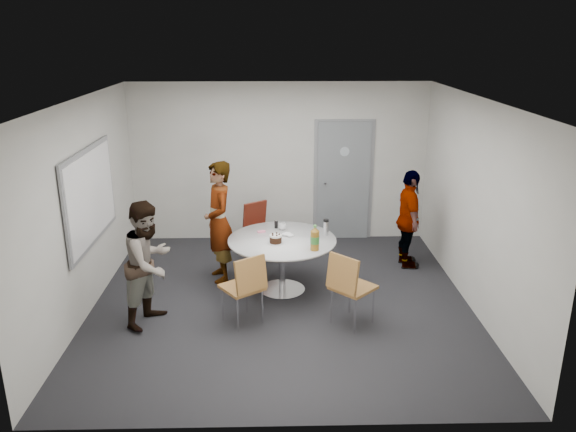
{
  "coord_description": "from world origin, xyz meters",
  "views": [
    {
      "loc": [
        -0.08,
        -6.82,
        3.49
      ],
      "look_at": [
        0.09,
        0.25,
        1.14
      ],
      "focal_mm": 35.0,
      "sensor_mm": 36.0,
      "label": 1
    }
  ],
  "objects_px": {
    "table": "(284,246)",
    "chair_far": "(259,225)",
    "person_left": "(149,263)",
    "whiteboard": "(91,196)",
    "door": "(343,181)",
    "chair_near_left": "(246,283)",
    "chair_near_right": "(348,282)",
    "person_right": "(409,219)",
    "person_main": "(219,222)"
  },
  "relations": [
    {
      "from": "person_main",
      "to": "person_left",
      "type": "height_order",
      "value": "person_main"
    },
    {
      "from": "whiteboard",
      "to": "chair_near_right",
      "type": "height_order",
      "value": "whiteboard"
    },
    {
      "from": "person_left",
      "to": "table",
      "type": "bearing_deg",
      "value": -39.6
    },
    {
      "from": "person_main",
      "to": "whiteboard",
      "type": "bearing_deg",
      "value": -87.02
    },
    {
      "from": "chair_near_right",
      "to": "chair_far",
      "type": "relative_size",
      "value": 1.05
    },
    {
      "from": "whiteboard",
      "to": "person_main",
      "type": "xyz_separation_m",
      "value": [
        1.58,
        0.59,
        -0.57
      ]
    },
    {
      "from": "table",
      "to": "chair_far",
      "type": "relative_size",
      "value": 1.62
    },
    {
      "from": "chair_near_left",
      "to": "chair_far",
      "type": "bearing_deg",
      "value": 51.42
    },
    {
      "from": "chair_near_left",
      "to": "table",
      "type": "bearing_deg",
      "value": 26.98
    },
    {
      "from": "door",
      "to": "person_main",
      "type": "xyz_separation_m",
      "value": [
        -1.98,
        -1.7,
        -0.15
      ]
    },
    {
      "from": "person_right",
      "to": "door",
      "type": "bearing_deg",
      "value": 33.1
    },
    {
      "from": "door",
      "to": "table",
      "type": "height_order",
      "value": "door"
    },
    {
      "from": "chair_near_right",
      "to": "chair_far",
      "type": "xyz_separation_m",
      "value": [
        -1.14,
        2.22,
        -0.03
      ]
    },
    {
      "from": "table",
      "to": "chair_near_left",
      "type": "xyz_separation_m",
      "value": [
        -0.48,
        -0.94,
        -0.1
      ]
    },
    {
      "from": "chair_near_right",
      "to": "person_left",
      "type": "xyz_separation_m",
      "value": [
        -2.42,
        0.18,
        0.2
      ]
    },
    {
      "from": "whiteboard",
      "to": "chair_near_right",
      "type": "relative_size",
      "value": 1.99
    },
    {
      "from": "door",
      "to": "chair_near_right",
      "type": "relative_size",
      "value": 2.22
    },
    {
      "from": "door",
      "to": "chair_near_left",
      "type": "bearing_deg",
      "value": -116.56
    },
    {
      "from": "whiteboard",
      "to": "chair_far",
      "type": "relative_size",
      "value": 2.08
    },
    {
      "from": "whiteboard",
      "to": "chair_far",
      "type": "xyz_separation_m",
      "value": [
        2.13,
        1.37,
        -0.89
      ]
    },
    {
      "from": "chair_far",
      "to": "person_main",
      "type": "distance_m",
      "value": 1.01
    },
    {
      "from": "person_main",
      "to": "person_right",
      "type": "distance_m",
      "value": 2.86
    },
    {
      "from": "chair_far",
      "to": "person_left",
      "type": "height_order",
      "value": "person_left"
    },
    {
      "from": "chair_far",
      "to": "person_right",
      "type": "xyz_separation_m",
      "value": [
        2.28,
        -0.39,
        0.2
      ]
    },
    {
      "from": "chair_near_right",
      "to": "person_right",
      "type": "relative_size",
      "value": 0.63
    },
    {
      "from": "door",
      "to": "chair_near_left",
      "type": "relative_size",
      "value": 2.28
    },
    {
      "from": "table",
      "to": "whiteboard",
      "type": "bearing_deg",
      "value": -176.71
    },
    {
      "from": "door",
      "to": "person_right",
      "type": "xyz_separation_m",
      "value": [
        0.85,
        -1.3,
        -0.26
      ]
    },
    {
      "from": "chair_near_right",
      "to": "person_left",
      "type": "bearing_deg",
      "value": -138.97
    },
    {
      "from": "door",
      "to": "chair_far",
      "type": "distance_m",
      "value": 1.76
    },
    {
      "from": "chair_near_right",
      "to": "chair_far",
      "type": "distance_m",
      "value": 2.5
    },
    {
      "from": "door",
      "to": "table",
      "type": "relative_size",
      "value": 1.43
    },
    {
      "from": "chair_near_right",
      "to": "person_left",
      "type": "relative_size",
      "value": 0.61
    },
    {
      "from": "table",
      "to": "person_main",
      "type": "xyz_separation_m",
      "value": [
        -0.93,
        0.44,
        0.21
      ]
    },
    {
      "from": "person_main",
      "to": "door",
      "type": "bearing_deg",
      "value": 113.18
    },
    {
      "from": "chair_far",
      "to": "person_main",
      "type": "xyz_separation_m",
      "value": [
        -0.55,
        -0.79,
        0.32
      ]
    },
    {
      "from": "person_left",
      "to": "chair_near_left",
      "type": "bearing_deg",
      "value": -71.9
    },
    {
      "from": "chair_near_right",
      "to": "person_right",
      "type": "bearing_deg",
      "value": 103.28
    },
    {
      "from": "door",
      "to": "person_left",
      "type": "bearing_deg",
      "value": -132.65
    },
    {
      "from": "table",
      "to": "chair_near_left",
      "type": "distance_m",
      "value": 1.06
    },
    {
      "from": "table",
      "to": "chair_near_left",
      "type": "relative_size",
      "value": 1.59
    },
    {
      "from": "whiteboard",
      "to": "table",
      "type": "xyz_separation_m",
      "value": [
        2.51,
        0.14,
        -0.78
      ]
    },
    {
      "from": "whiteboard",
      "to": "person_right",
      "type": "height_order",
      "value": "whiteboard"
    },
    {
      "from": "whiteboard",
      "to": "chair_near_left",
      "type": "height_order",
      "value": "whiteboard"
    },
    {
      "from": "chair_near_left",
      "to": "chair_far",
      "type": "distance_m",
      "value": 2.17
    },
    {
      "from": "person_left",
      "to": "person_right",
      "type": "height_order",
      "value": "person_left"
    },
    {
      "from": "person_main",
      "to": "person_left",
      "type": "relative_size",
      "value": 1.12
    },
    {
      "from": "door",
      "to": "person_left",
      "type": "xyz_separation_m",
      "value": [
        -2.72,
        -2.95,
        -0.24
      ]
    },
    {
      "from": "chair_near_right",
      "to": "person_main",
      "type": "distance_m",
      "value": 2.23
    },
    {
      "from": "chair_far",
      "to": "person_left",
      "type": "bearing_deg",
      "value": 22.69
    }
  ]
}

